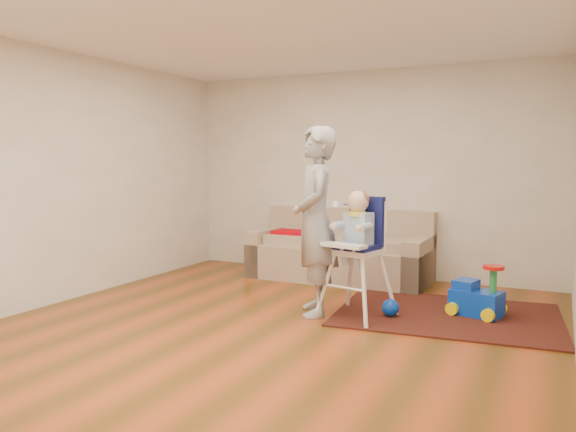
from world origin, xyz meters
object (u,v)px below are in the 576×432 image
at_px(high_chair, 357,256).
at_px(adult, 315,221).
at_px(side_table, 301,253).
at_px(toy_ball, 390,308).
at_px(ride_on_toy, 477,289).
at_px(sofa, 339,245).

bearing_deg(high_chair, adult, -158.08).
distance_m(side_table, high_chair, 2.30).
xyz_separation_m(toy_ball, adult, (-0.72, -0.18, 0.83)).
bearing_deg(side_table, adult, -61.42).
bearing_deg(adult, ride_on_toy, 83.67).
relative_size(toy_ball, high_chair, 0.13).
bearing_deg(toy_ball, sofa, 126.98).
relative_size(toy_ball, adult, 0.09).
relative_size(ride_on_toy, adult, 0.28).
height_order(ride_on_toy, adult, adult).
distance_m(sofa, high_chair, 1.77).
bearing_deg(high_chair, side_table, 141.71).
xyz_separation_m(sofa, adult, (0.38, -1.64, 0.49)).
xyz_separation_m(toy_ball, high_chair, (-0.31, -0.12, 0.50)).
bearing_deg(ride_on_toy, toy_ball, -136.35).
distance_m(toy_ball, adult, 1.12).
relative_size(side_table, high_chair, 0.43).
relative_size(sofa, side_table, 4.26).
height_order(sofa, toy_ball, sofa).
height_order(toy_ball, adult, adult).
xyz_separation_m(high_chair, adult, (-0.41, -0.06, 0.33)).
height_order(toy_ball, high_chair, high_chair).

